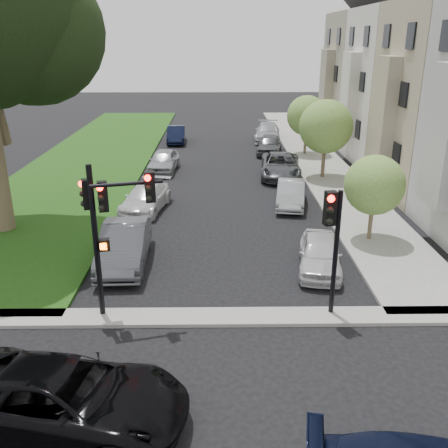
{
  "coord_description": "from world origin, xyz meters",
  "views": [
    {
      "loc": [
        -0.21,
        -11.36,
        8.13
      ],
      "look_at": [
        0.0,
        5.0,
        2.0
      ],
      "focal_mm": 40.0,
      "sensor_mm": 36.0,
      "label": 1
    }
  ],
  "objects_px": {
    "car_parked_0": "(320,254)",
    "car_parked_5": "(125,245)",
    "small_tree_b": "(326,127)",
    "car_cross_near": "(64,398)",
    "traffic_signal_main": "(107,215)",
    "car_parked_6": "(146,198)",
    "car_parked_1": "(291,194)",
    "car_parked_2": "(281,166)",
    "car_parked_9": "(176,135)",
    "traffic_signal_secondary": "(333,231)",
    "car_parked_3": "(269,144)",
    "car_parked_4": "(267,132)",
    "car_parked_7": "(164,161)",
    "small_tree_a": "(374,185)",
    "small_tree_c": "(307,116)"
  },
  "relations": [
    {
      "from": "car_parked_4",
      "to": "car_parked_6",
      "type": "bearing_deg",
      "value": -107.18
    },
    {
      "from": "small_tree_c",
      "to": "car_cross_near",
      "type": "height_order",
      "value": "small_tree_c"
    },
    {
      "from": "car_cross_near",
      "to": "car_parked_7",
      "type": "bearing_deg",
      "value": 9.78
    },
    {
      "from": "small_tree_b",
      "to": "car_parked_5",
      "type": "distance_m",
      "value": 15.9
    },
    {
      "from": "car_parked_4",
      "to": "traffic_signal_secondary",
      "type": "bearing_deg",
      "value": -85.36
    },
    {
      "from": "traffic_signal_secondary",
      "to": "car_parked_7",
      "type": "xyz_separation_m",
      "value": [
        -6.85,
        17.91,
        -2.13
      ]
    },
    {
      "from": "small_tree_c",
      "to": "car_parked_2",
      "type": "relative_size",
      "value": 0.84
    },
    {
      "from": "car_parked_0",
      "to": "car_parked_6",
      "type": "bearing_deg",
      "value": 146.45
    },
    {
      "from": "car_parked_1",
      "to": "traffic_signal_secondary",
      "type": "bearing_deg",
      "value": -82.97
    },
    {
      "from": "small_tree_c",
      "to": "car_parked_0",
      "type": "distance_m",
      "value": 19.66
    },
    {
      "from": "small_tree_b",
      "to": "traffic_signal_secondary",
      "type": "bearing_deg",
      "value": -100.77
    },
    {
      "from": "car_parked_1",
      "to": "car_parked_6",
      "type": "relative_size",
      "value": 0.89
    },
    {
      "from": "traffic_signal_secondary",
      "to": "car_parked_6",
      "type": "height_order",
      "value": "traffic_signal_secondary"
    },
    {
      "from": "car_parked_2",
      "to": "car_parked_9",
      "type": "relative_size",
      "value": 1.26
    },
    {
      "from": "car_parked_5",
      "to": "car_parked_9",
      "type": "distance_m",
      "value": 23.44
    },
    {
      "from": "car_parked_6",
      "to": "car_parked_9",
      "type": "distance_m",
      "value": 17.17
    },
    {
      "from": "car_parked_6",
      "to": "car_parked_7",
      "type": "distance_m",
      "value": 7.78
    },
    {
      "from": "car_parked_1",
      "to": "car_parked_2",
      "type": "bearing_deg",
      "value": 97.36
    },
    {
      "from": "small_tree_b",
      "to": "car_parked_6",
      "type": "xyz_separation_m",
      "value": [
        -10.0,
        -5.89,
        -2.54
      ]
    },
    {
      "from": "small_tree_a",
      "to": "car_parked_7",
      "type": "distance_m",
      "value": 15.58
    },
    {
      "from": "car_parked_3",
      "to": "car_parked_7",
      "type": "relative_size",
      "value": 1.0
    },
    {
      "from": "car_parked_0",
      "to": "car_parked_1",
      "type": "height_order",
      "value": "car_parked_0"
    },
    {
      "from": "car_parked_5",
      "to": "car_parked_4",
      "type": "bearing_deg",
      "value": 70.32
    },
    {
      "from": "traffic_signal_secondary",
      "to": "car_parked_6",
      "type": "xyz_separation_m",
      "value": [
        -6.96,
        10.13,
        -2.19
      ]
    },
    {
      "from": "car_cross_near",
      "to": "car_parked_4",
      "type": "xyz_separation_m",
      "value": [
        7.53,
        32.67,
        -0.03
      ]
    },
    {
      "from": "car_cross_near",
      "to": "traffic_signal_main",
      "type": "bearing_deg",
      "value": 7.47
    },
    {
      "from": "car_parked_3",
      "to": "small_tree_a",
      "type": "bearing_deg",
      "value": -71.42
    },
    {
      "from": "car_parked_6",
      "to": "car_parked_9",
      "type": "height_order",
      "value": "car_parked_9"
    },
    {
      "from": "small_tree_b",
      "to": "car_parked_7",
      "type": "bearing_deg",
      "value": 169.21
    },
    {
      "from": "small_tree_a",
      "to": "car_parked_1",
      "type": "xyz_separation_m",
      "value": [
        -2.69,
        4.77,
        -1.83
      ]
    },
    {
      "from": "traffic_signal_main",
      "to": "car_parked_9",
      "type": "relative_size",
      "value": 1.19
    },
    {
      "from": "traffic_signal_secondary",
      "to": "car_parked_9",
      "type": "height_order",
      "value": "traffic_signal_secondary"
    },
    {
      "from": "small_tree_b",
      "to": "car_cross_near",
      "type": "height_order",
      "value": "small_tree_b"
    },
    {
      "from": "small_tree_c",
      "to": "car_parked_7",
      "type": "bearing_deg",
      "value": -154.63
    },
    {
      "from": "small_tree_c",
      "to": "car_cross_near",
      "type": "distance_m",
      "value": 29.05
    },
    {
      "from": "traffic_signal_main",
      "to": "car_cross_near",
      "type": "relative_size",
      "value": 0.88
    },
    {
      "from": "traffic_signal_main",
      "to": "car_parked_6",
      "type": "relative_size",
      "value": 1.1
    },
    {
      "from": "car_parked_3",
      "to": "small_tree_c",
      "type": "bearing_deg",
      "value": -0.41
    },
    {
      "from": "car_parked_1",
      "to": "car_parked_6",
      "type": "distance_m",
      "value": 7.34
    },
    {
      "from": "car_parked_1",
      "to": "car_parked_6",
      "type": "bearing_deg",
      "value": -166.04
    },
    {
      "from": "traffic_signal_main",
      "to": "car_parked_6",
      "type": "height_order",
      "value": "traffic_signal_main"
    },
    {
      "from": "car_parked_3",
      "to": "car_parked_4",
      "type": "relative_size",
      "value": 0.82
    },
    {
      "from": "small_tree_b",
      "to": "car_parked_5",
      "type": "bearing_deg",
      "value": -129.27
    },
    {
      "from": "car_parked_5",
      "to": "car_parked_7",
      "type": "bearing_deg",
      "value": 87.78
    },
    {
      "from": "car_parked_0",
      "to": "small_tree_c",
      "type": "bearing_deg",
      "value": 91.75
    },
    {
      "from": "car_parked_5",
      "to": "car_parked_1",
      "type": "bearing_deg",
      "value": 41.59
    },
    {
      "from": "car_parked_5",
      "to": "car_parked_9",
      "type": "xyz_separation_m",
      "value": [
        0.13,
        23.44,
        -0.11
      ]
    },
    {
      "from": "traffic_signal_main",
      "to": "car_parked_2",
      "type": "relative_size",
      "value": 0.95
    },
    {
      "from": "small_tree_b",
      "to": "car_parked_3",
      "type": "distance_m",
      "value": 7.91
    },
    {
      "from": "car_parked_0",
      "to": "car_parked_5",
      "type": "height_order",
      "value": "car_parked_5"
    }
  ]
}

